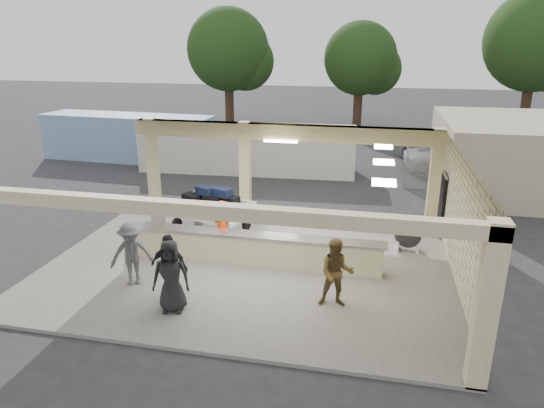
% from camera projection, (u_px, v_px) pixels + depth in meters
% --- Properties ---
extents(ground, '(120.00, 120.00, 0.00)m').
position_uv_depth(ground, '(252.00, 259.00, 15.29)').
color(ground, '#262628').
rests_on(ground, ground).
extents(pavilion, '(12.01, 10.00, 3.55)m').
position_uv_depth(pavilion, '(264.00, 213.00, 15.43)').
color(pavilion, '#5F5D58').
rests_on(pavilion, ground).
extents(baggage_counter, '(8.20, 0.58, 0.98)m').
position_uv_depth(baggage_counter, '(248.00, 249.00, 14.64)').
color(baggage_counter, beige).
rests_on(baggage_counter, pavilion).
extents(luggage_cart, '(3.11, 2.43, 1.60)m').
position_uv_depth(luggage_cart, '(209.00, 207.00, 17.15)').
color(luggage_cart, white).
rests_on(luggage_cart, pavilion).
extents(drum_fan, '(0.99, 0.54, 1.04)m').
position_uv_depth(drum_fan, '(409.00, 234.00, 15.54)').
color(drum_fan, white).
rests_on(drum_fan, pavilion).
extents(baggage_handler, '(0.63, 0.69, 1.68)m').
position_uv_depth(baggage_handler, '(222.00, 226.00, 15.48)').
color(baggage_handler, '#D53E0B').
rests_on(baggage_handler, pavilion).
extents(passenger_a, '(0.92, 0.49, 1.82)m').
position_uv_depth(passenger_a, '(336.00, 273.00, 12.18)').
color(passenger_a, brown).
rests_on(passenger_a, pavilion).
extents(passenger_b, '(1.11, 0.54, 1.81)m').
position_uv_depth(passenger_b, '(169.00, 267.00, 12.50)').
color(passenger_b, black).
rests_on(passenger_b, pavilion).
extents(passenger_c, '(1.22, 0.92, 1.80)m').
position_uv_depth(passenger_c, '(132.00, 254.00, 13.27)').
color(passenger_c, '#4A494E').
rests_on(passenger_c, pavilion).
extents(passenger_d, '(0.98, 0.55, 1.88)m').
position_uv_depth(passenger_d, '(171.00, 276.00, 11.96)').
color(passenger_d, black).
rests_on(passenger_d, pavilion).
extents(car_white_a, '(5.12, 2.94, 1.39)m').
position_uv_depth(car_white_a, '(454.00, 159.00, 25.09)').
color(car_white_a, silver).
rests_on(car_white_a, ground).
extents(car_dark, '(4.81, 1.92, 1.58)m').
position_uv_depth(car_dark, '(446.00, 146.00, 27.85)').
color(car_dark, black).
rests_on(car_dark, ground).
extents(container_white, '(11.21, 2.84, 2.41)m').
position_uv_depth(container_white, '(247.00, 149.00, 25.13)').
color(container_white, silver).
rests_on(container_white, ground).
extents(container_blue, '(9.95, 2.90, 2.56)m').
position_uv_depth(container_blue, '(128.00, 137.00, 27.64)').
color(container_blue, '#7D9BC8').
rests_on(container_blue, ground).
extents(tree_left, '(6.60, 6.30, 9.00)m').
position_uv_depth(tree_left, '(233.00, 53.00, 37.38)').
color(tree_left, '#382619').
rests_on(tree_left, ground).
extents(tree_mid, '(6.00, 5.60, 8.00)m').
position_uv_depth(tree_mid, '(364.00, 62.00, 37.44)').
color(tree_mid, '#382619').
rests_on(tree_mid, ground).
extents(tree_right, '(7.20, 7.00, 10.00)m').
position_uv_depth(tree_right, '(540.00, 45.00, 33.72)').
color(tree_right, '#382619').
rests_on(tree_right, ground).
extents(adjacent_building, '(6.00, 8.00, 3.20)m').
position_uv_depth(adjacent_building, '(507.00, 154.00, 22.14)').
color(adjacent_building, '#B3AF8E').
rests_on(adjacent_building, ground).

